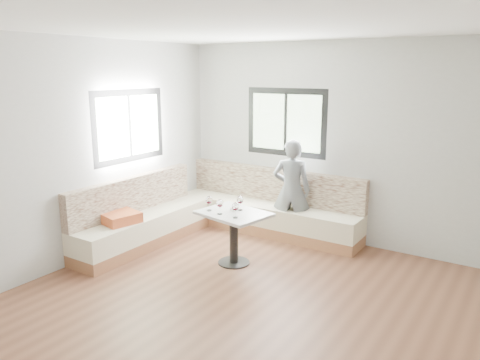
% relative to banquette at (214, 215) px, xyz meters
% --- Properties ---
extents(room, '(5.01, 5.01, 2.81)m').
position_rel_banquette_xyz_m(room, '(1.51, -1.54, 1.08)').
color(room, brown).
rests_on(room, ground).
extents(banquette, '(2.90, 2.80, 0.95)m').
position_rel_banquette_xyz_m(banquette, '(0.00, 0.00, 0.00)').
color(banquette, '#9B613D').
rests_on(banquette, ground).
extents(table, '(0.93, 0.78, 0.68)m').
position_rel_banquette_xyz_m(table, '(0.79, -0.65, 0.18)').
color(table, black).
rests_on(table, ground).
extents(person, '(0.62, 0.51, 1.46)m').
position_rel_banquette_xyz_m(person, '(0.98, 0.55, 0.40)').
color(person, slate).
rests_on(person, ground).
extents(olive_ramekin, '(0.10, 0.10, 0.04)m').
position_rel_banquette_xyz_m(olive_ramekin, '(0.74, -0.58, 0.36)').
color(olive_ramekin, white).
rests_on(olive_ramekin, table).
extents(wine_glass_a, '(0.08, 0.08, 0.19)m').
position_rel_banquette_xyz_m(wine_glass_a, '(0.49, -0.76, 0.48)').
color(wine_glass_a, white).
rests_on(wine_glass_a, table).
extents(wine_glass_b, '(0.08, 0.08, 0.19)m').
position_rel_banquette_xyz_m(wine_glass_b, '(0.69, -0.81, 0.48)').
color(wine_glass_b, white).
rests_on(wine_glass_b, table).
extents(wine_glass_c, '(0.08, 0.08, 0.19)m').
position_rel_banquette_xyz_m(wine_glass_c, '(0.93, -0.82, 0.48)').
color(wine_glass_c, white).
rests_on(wine_glass_c, table).
extents(wine_glass_d, '(0.08, 0.08, 0.19)m').
position_rel_banquette_xyz_m(wine_glass_d, '(0.81, -0.53, 0.48)').
color(wine_glass_d, white).
rests_on(wine_glass_d, table).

